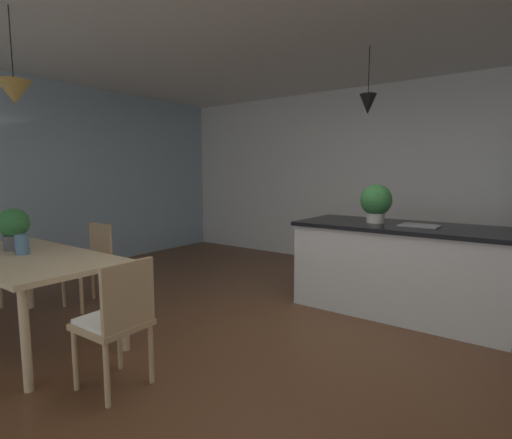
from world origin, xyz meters
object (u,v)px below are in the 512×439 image
at_px(kitchen_island, 401,267).
at_px(potted_plant_on_island, 376,201).
at_px(chair_kitchen_end, 117,319).
at_px(vase_on_dining_table, 22,244).
at_px(potted_plant_on_table, 14,227).
at_px(chair_far_left, 91,261).
at_px(dining_table, 25,263).

distance_m(kitchen_island, potted_plant_on_island, 0.72).
xyz_separation_m(chair_kitchen_end, kitchen_island, (1.06, 2.58, -0.01)).
relative_size(chair_kitchen_end, vase_on_dining_table, 5.12).
distance_m(chair_kitchen_end, vase_on_dining_table, 1.38).
bearing_deg(potted_plant_on_table, vase_on_dining_table, -10.68).
bearing_deg(potted_plant_on_island, vase_on_dining_table, -129.43).
bearing_deg(chair_kitchen_end, chair_far_left, 154.11).
relative_size(chair_kitchen_end, kitchen_island, 0.42).
relative_size(chair_far_left, potted_plant_on_table, 2.35).
height_order(potted_plant_on_island, vase_on_dining_table, potted_plant_on_island).
bearing_deg(dining_table, potted_plant_on_table, 169.21).
distance_m(chair_far_left, kitchen_island, 3.26).
distance_m(chair_far_left, vase_on_dining_table, 0.95).
height_order(dining_table, chair_far_left, chair_far_left).
distance_m(potted_plant_on_island, potted_plant_on_table, 3.46).
relative_size(kitchen_island, vase_on_dining_table, 12.13).
bearing_deg(chair_kitchen_end, dining_table, -179.93).
distance_m(kitchen_island, vase_on_dining_table, 3.52).
height_order(dining_table, potted_plant_on_island, potted_plant_on_island).
relative_size(chair_far_left, vase_on_dining_table, 5.12).
bearing_deg(vase_on_dining_table, dining_table, -11.35).
relative_size(dining_table, chair_kitchen_end, 2.08).
relative_size(chair_kitchen_end, chair_far_left, 1.00).
relative_size(dining_table, potted_plant_on_table, 4.89).
xyz_separation_m(kitchen_island, vase_on_dining_table, (-2.39, -2.57, 0.36)).
xyz_separation_m(dining_table, potted_plant_on_table, (-0.32, 0.06, 0.28)).
bearing_deg(vase_on_dining_table, potted_plant_on_island, 50.57).
bearing_deg(dining_table, chair_far_left, 116.52).
xyz_separation_m(chair_far_left, kitchen_island, (2.74, 1.76, -0.01)).
relative_size(dining_table, potted_plant_on_island, 4.52).
bearing_deg(chair_far_left, kitchen_island, 32.64).
distance_m(potted_plant_on_table, vase_on_dining_table, 0.29).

